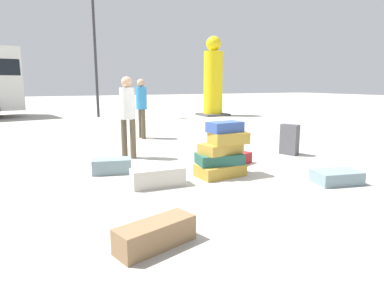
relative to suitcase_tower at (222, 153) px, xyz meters
name	(u,v)px	position (x,y,z in m)	size (l,w,h in m)	color
ground_plane	(222,173)	(0.09, 0.13, -0.39)	(80.00, 80.00, 0.00)	#ADA89E
suitcase_tower	(222,153)	(0.00, 0.00, 0.00)	(0.86, 0.59, 0.91)	#B28C33
suitcase_charcoal_foreground_far	(289,140)	(2.18, 0.81, -0.06)	(0.18, 0.38, 0.66)	#4C4C51
suitcase_slate_foreground_near	(337,177)	(1.39, -1.15, -0.29)	(0.69, 0.44, 0.20)	gray
suitcase_slate_right_side	(112,166)	(-1.64, 0.95, -0.27)	(0.65, 0.35, 0.25)	gray
suitcase_maroon_upright_blue	(235,159)	(0.65, 0.58, -0.29)	(0.61, 0.37, 0.21)	maroon
suitcase_cream_white_trunk	(158,177)	(-1.17, -0.10, -0.25)	(0.80, 0.30, 0.28)	beige
suitcase_brown_behind_tower	(156,234)	(-1.83, -1.87, -0.27)	(0.79, 0.28, 0.25)	olive
person_bearded_onlooker	(141,103)	(-0.07, 4.31, 0.60)	(0.30, 0.34, 1.66)	brown
person_tourist_with_camera	(128,110)	(-1.06, 1.99, 0.60)	(0.30, 0.30, 1.67)	brown
yellow_dummy_statue	(213,81)	(5.08, 9.46, 1.27)	(1.28, 1.28, 3.75)	yellow
lamp_post	(93,17)	(-0.12, 11.09, 4.04)	(0.36, 0.36, 6.92)	#333338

